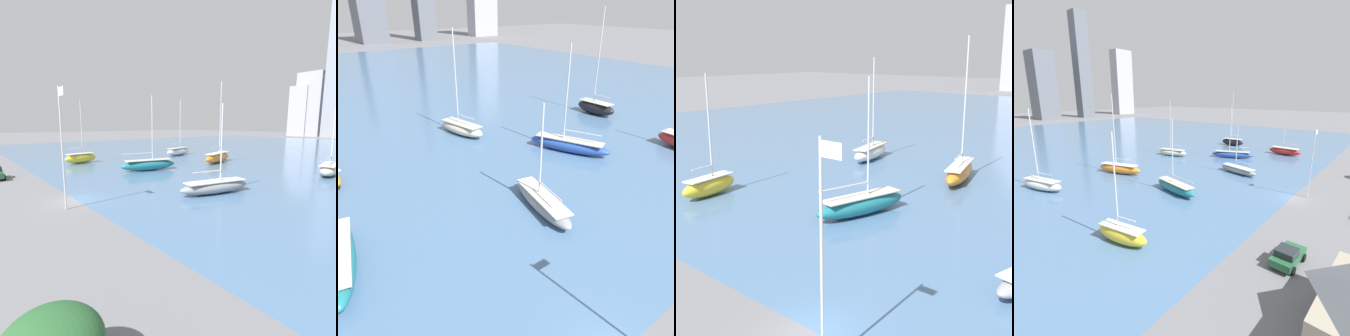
{
  "view_description": "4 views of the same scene",
  "coord_description": "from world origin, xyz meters",
  "views": [
    {
      "loc": [
        25.56,
        -9.03,
        7.54
      ],
      "look_at": [
        0.3,
        11.74,
        2.09
      ],
      "focal_mm": 28.0,
      "sensor_mm": 36.0,
      "label": 1
    },
    {
      "loc": [
        -10.79,
        -5.32,
        16.84
      ],
      "look_at": [
        6.34,
        17.51,
        2.6
      ],
      "focal_mm": 35.0,
      "sensor_mm": 36.0,
      "label": 2
    },
    {
      "loc": [
        15.19,
        -15.14,
        13.96
      ],
      "look_at": [
        -7.71,
        11.21,
        5.41
      ],
      "focal_mm": 50.0,
      "sensor_mm": 36.0,
      "label": 3
    },
    {
      "loc": [
        -40.37,
        -10.98,
        15.58
      ],
      "look_at": [
        -5.23,
        17.82,
        2.93
      ],
      "focal_mm": 28.0,
      "sensor_mm": 36.0,
      "label": 4
    }
  ],
  "objects": [
    {
      "name": "flag_pole",
      "position": [
        2.32,
        -1.74,
        5.85
      ],
      "size": [
        1.24,
        0.14,
        10.73
      ],
      "color": "silver",
      "rests_on": "ground_plane"
    },
    {
      "name": "ground_plane",
      "position": [
        0.0,
        0.0,
        0.0
      ],
      "size": [
        500.0,
        500.0,
        0.0
      ],
      "primitive_type": "plane",
      "color": "slate"
    },
    {
      "name": "sailboat_gray",
      "position": [
        7.09,
        12.96,
        0.78
      ],
      "size": [
        4.06,
        9.19,
        9.75
      ],
      "rotation": [
        0.0,
        0.0,
        -0.22
      ],
      "color": "gray",
      "rests_on": "harbor_water"
    },
    {
      "name": "sailboat_yellow",
      "position": [
        -24.83,
        10.18,
        1.08
      ],
      "size": [
        2.94,
        6.82,
        12.14
      ],
      "rotation": [
        0.0,
        0.0,
        0.16
      ],
      "color": "yellow",
      "rests_on": "harbor_water"
    },
    {
      "name": "harbor_water",
      "position": [
        0.0,
        70.0,
        0.0
      ],
      "size": [
        180.0,
        140.0,
        0.0
      ],
      "color": "#4C7099",
      "rests_on": "ground_plane"
    },
    {
      "name": "sailboat_cream",
      "position": [
        11.02,
        34.44,
        0.96
      ],
      "size": [
        4.12,
        8.54,
        14.28
      ],
      "rotation": [
        0.0,
        0.0,
        0.21
      ],
      "color": "beige",
      "rests_on": "harbor_water"
    },
    {
      "name": "sailboat_teal",
      "position": [
        -9.57,
        15.71,
        0.98
      ],
      "size": [
        4.23,
        9.75,
        12.11
      ],
      "rotation": [
        0.0,
        0.0,
        -0.22
      ],
      "color": "#1E757F",
      "rests_on": "harbor_water"
    },
    {
      "name": "sailboat_orange",
      "position": [
        -8.41,
        31.88,
        1.09
      ],
      "size": [
        4.75,
        10.16,
        15.85
      ],
      "rotation": [
        0.0,
        0.0,
        0.28
      ],
      "color": "orange",
      "rests_on": "harbor_water"
    },
    {
      "name": "sailboat_white",
      "position": [
        -22.86,
        34.2,
        1.01
      ],
      "size": [
        4.36,
        9.23,
        13.54
      ],
      "rotation": [
        0.0,
        0.0,
        0.23
      ],
      "color": "white",
      "rests_on": "harbor_water"
    }
  ]
}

